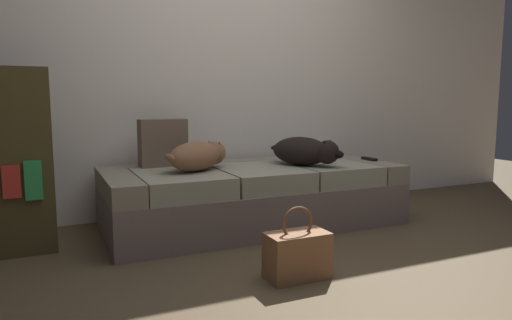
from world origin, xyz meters
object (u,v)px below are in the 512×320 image
(throw_pillow, at_px, (163,143))
(bookshelf, at_px, (1,162))
(dog_dark, at_px, (305,151))
(dog_tan, at_px, (199,156))
(couch, at_px, (253,196))
(tv_remote, at_px, (369,159))
(handbag, at_px, (297,254))

(throw_pillow, xyz_separation_m, bookshelf, (-1.01, -0.23, -0.06))
(throw_pillow, bearing_deg, dog_dark, -22.28)
(dog_tan, xyz_separation_m, throw_pillow, (-0.17, 0.30, 0.07))
(couch, distance_m, tv_remote, 1.00)
(dog_tan, relative_size, tv_remote, 3.62)
(dog_dark, bearing_deg, tv_remote, 3.77)
(dog_dark, xyz_separation_m, bookshelf, (-1.97, 0.16, 0.01))
(dog_dark, bearing_deg, throw_pillow, 157.72)
(couch, bearing_deg, handbag, -101.92)
(tv_remote, height_order, bookshelf, bookshelf)
(throw_pillow, relative_size, handbag, 0.90)
(dog_dark, distance_m, tv_remote, 0.62)
(dog_tan, bearing_deg, bookshelf, 176.60)
(dog_tan, distance_m, bookshelf, 1.19)
(handbag, bearing_deg, couch, 78.08)
(throw_pillow, distance_m, handbag, 1.44)
(dog_tan, height_order, bookshelf, bookshelf)
(couch, relative_size, tv_remote, 14.03)
(couch, xyz_separation_m, tv_remote, (0.97, -0.09, 0.23))
(tv_remote, bearing_deg, dog_dark, -177.78)
(bookshelf, bearing_deg, throw_pillow, 12.81)
(dog_dark, xyz_separation_m, throw_pillow, (-0.95, 0.39, 0.06))
(tv_remote, bearing_deg, handbag, -142.89)
(throw_pillow, bearing_deg, tv_remote, -12.60)
(handbag, relative_size, bookshelf, 0.34)
(couch, relative_size, throw_pillow, 6.19)
(handbag, distance_m, bookshelf, 1.81)
(couch, xyz_separation_m, handbag, (-0.22, -1.04, -0.09))
(dog_tan, height_order, throw_pillow, throw_pillow)
(tv_remote, xyz_separation_m, bookshelf, (-2.58, 0.12, 0.10))
(dog_dark, bearing_deg, couch, 160.36)
(couch, distance_m, dog_dark, 0.50)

